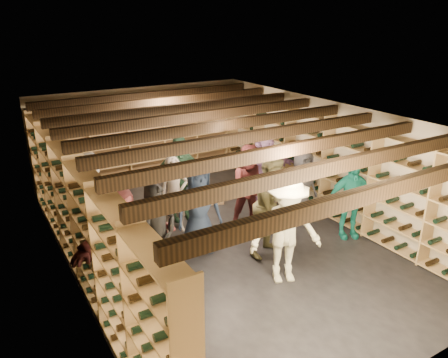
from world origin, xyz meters
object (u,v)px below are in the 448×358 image
person_7 (174,194)px  person_9 (92,198)px  crate_stack_right (197,189)px  crate_stack_left (181,177)px  person_5 (122,244)px  person_1 (159,239)px  person_10 (179,178)px  person_0 (119,224)px  person_4 (350,199)px  person_12 (302,186)px  person_11 (264,169)px  crate_loose (212,199)px  person_6 (199,208)px  person_2 (273,205)px  person_3 (286,230)px  person_8 (251,188)px

person_7 → person_9: (-1.48, 0.45, 0.09)m
crate_stack_right → person_7: size_ratio=0.38×
crate_stack_left → person_5: bearing=-127.3°
person_1 → person_10: (1.37, 2.17, 0.03)m
person_5 → person_0: bearing=63.5°
person_4 → person_7: bearing=168.2°
person_12 → person_10: bearing=143.8°
crate_stack_left → person_7: size_ratio=0.55×
person_4 → person_11: size_ratio=0.91×
person_9 → person_12: (3.94, -1.35, -0.10)m
crate_loose → person_0: 3.12m
person_6 → person_12: 2.42m
crate_stack_left → person_0: (-2.28, -2.40, 0.35)m
person_10 → person_6: bearing=-97.6°
crate_stack_left → person_2: bearing=-87.0°
person_1 → crate_loose: bearing=27.1°
crate_stack_left → person_3: (-0.18, -4.21, 0.48)m
person_0 → person_3: person_3 is taller
person_3 → person_7: size_ratio=1.16×
crate_stack_right → person_4: person_4 is taller
crate_loose → person_5: bearing=-139.8°
crate_stack_right → person_4: bearing=-64.6°
crate_stack_left → person_8: (0.38, -2.42, 0.45)m
person_7 → person_12: size_ratio=1.02×
person_1 → person_4: bearing=-23.6°
crate_loose → person_6: person_6 is taller
person_4 → person_6: person_6 is taller
crate_stack_right → person_2: person_2 is taller
crate_stack_right → person_12: 2.65m
person_10 → person_0: bearing=-141.6°
person_9 → person_7: bearing=-35.1°
crate_stack_right → person_12: (1.26, -2.26, 0.59)m
person_11 → person_12: size_ratio=1.13×
person_0 → person_7: bearing=24.7°
person_10 → person_12: (2.14, -1.35, -0.15)m
crate_stack_right → person_8: person_8 is taller
crate_stack_right → person_4: size_ratio=0.38×
crate_stack_right → person_10: size_ratio=0.32×
crate_stack_left → person_5: person_5 is taller
person_1 → person_12: 3.60m
person_2 → person_1: bearing=163.9°
person_0 → person_5: person_5 is taller
crate_stack_left → person_4: (1.82, -3.65, 0.36)m
person_7 → person_9: 1.55m
person_7 → person_10: (0.32, 0.45, 0.13)m
person_2 → person_8: bearing=61.7°
person_1 → person_7: 2.02m
person_0 → person_10: bearing=31.8°
crate_stack_left → person_4: 4.10m
person_2 → person_6: bearing=128.9°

